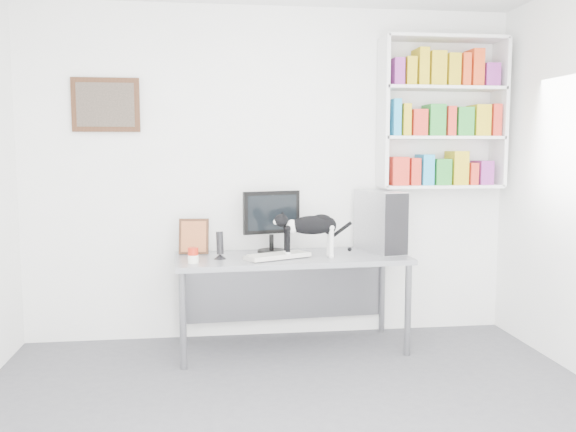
{
  "coord_description": "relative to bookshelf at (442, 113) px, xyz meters",
  "views": [
    {
      "loc": [
        -0.51,
        -3.0,
        1.55
      ],
      "look_at": [
        0.08,
        1.53,
        1.05
      ],
      "focal_mm": 38.0,
      "sensor_mm": 36.0,
      "label": 1
    }
  ],
  "objects": [
    {
      "name": "keyboard",
      "position": [
        -1.41,
        -0.36,
        -1.09
      ],
      "size": [
        0.52,
        0.37,
        0.04
      ],
      "primitive_type": "cube",
      "rotation": [
        0.0,
        0.0,
        0.42
      ],
      "color": "beige",
      "rests_on": "desk"
    },
    {
      "name": "room",
      "position": [
        -1.4,
        -1.85,
        -0.5
      ],
      "size": [
        4.01,
        4.01,
        2.7
      ],
      "color": "#56565B",
      "rests_on": "ground"
    },
    {
      "name": "leaning_print",
      "position": [
        -2.03,
        -0.08,
        -0.97
      ],
      "size": [
        0.24,
        0.12,
        0.29
      ],
      "primitive_type": "cube",
      "rotation": [
        0.0,
        0.0,
        -0.11
      ],
      "color": "#492817",
      "rests_on": "desk"
    },
    {
      "name": "cat",
      "position": [
        -1.15,
        -0.36,
        -0.94
      ],
      "size": [
        0.55,
        0.17,
        0.33
      ],
      "primitive_type": null,
      "rotation": [
        0.0,
        0.0,
        0.06
      ],
      "color": "black",
      "rests_on": "desk"
    },
    {
      "name": "wall_art",
      "position": [
        -2.7,
        0.12,
        0.05
      ],
      "size": [
        0.52,
        0.04,
        0.42
      ],
      "primitive_type": "cube",
      "color": "#492817",
      "rests_on": "room"
    },
    {
      "name": "monitor",
      "position": [
        -1.42,
        -0.09,
        -0.86
      ],
      "size": [
        0.51,
        0.34,
        0.5
      ],
      "primitive_type": "cube",
      "rotation": [
        0.0,
        0.0,
        0.27
      ],
      "color": "black",
      "rests_on": "desk"
    },
    {
      "name": "speaker",
      "position": [
        -1.83,
        -0.33,
        -1.0
      ],
      "size": [
        0.11,
        0.11,
        0.22
      ],
      "primitive_type": "cylinder",
      "rotation": [
        0.0,
        0.0,
        0.19
      ],
      "color": "black",
      "rests_on": "desk"
    },
    {
      "name": "pc_tower",
      "position": [
        -0.55,
        -0.15,
        -0.87
      ],
      "size": [
        0.33,
        0.53,
        0.49
      ],
      "primitive_type": "cube",
      "rotation": [
        0.0,
        0.0,
        0.26
      ],
      "color": "silver",
      "rests_on": "desk"
    },
    {
      "name": "desk",
      "position": [
        -1.28,
        -0.27,
        -1.48
      ],
      "size": [
        1.8,
        0.78,
        0.74
      ],
      "primitive_type": "cube",
      "rotation": [
        0.0,
        0.0,
        0.05
      ],
      "color": "gray",
      "rests_on": "room"
    },
    {
      "name": "soup_can",
      "position": [
        -2.03,
        -0.47,
        -1.06
      ],
      "size": [
        0.1,
        0.1,
        0.11
      ],
      "primitive_type": "cylinder",
      "rotation": [
        0.0,
        0.0,
        0.33
      ],
      "color": "red",
      "rests_on": "desk"
    },
    {
      "name": "bookshelf",
      "position": [
        0.0,
        0.0,
        0.0
      ],
      "size": [
        1.03,
        0.28,
        1.24
      ],
      "primitive_type": "cube",
      "color": "silver",
      "rests_on": "room"
    }
  ]
}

